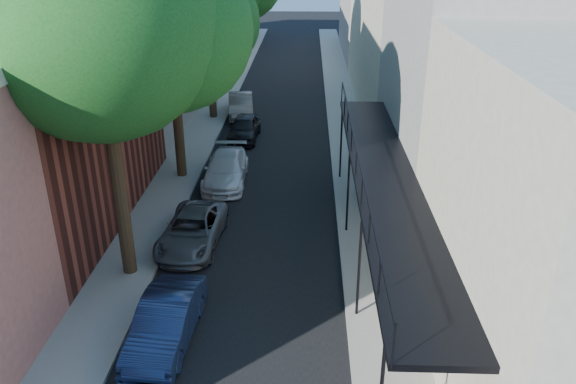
# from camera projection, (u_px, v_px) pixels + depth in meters

# --- Properties ---
(road_surface) EXTENTS (6.00, 64.00, 0.01)m
(road_surface) POSITION_uv_depth(u_px,v_px,m) (280.00, 105.00, 36.15)
(road_surface) COLOR black
(road_surface) RESTS_ON ground
(sidewalk_left) EXTENTS (2.00, 64.00, 0.12)m
(sidewalk_left) POSITION_uv_depth(u_px,v_px,m) (218.00, 104.00, 36.26)
(sidewalk_left) COLOR gray
(sidewalk_left) RESTS_ON ground
(sidewalk_right) EXTENTS (2.00, 64.00, 0.12)m
(sidewalk_right) POSITION_uv_depth(u_px,v_px,m) (342.00, 105.00, 36.00)
(sidewalk_right) COLOR gray
(sidewalk_right) RESTS_ON ground
(buildings_left) EXTENTS (10.10, 59.10, 12.00)m
(buildings_left) POSITION_uv_depth(u_px,v_px,m) (122.00, 28.00, 33.29)
(buildings_left) COLOR #D37B6C
(buildings_left) RESTS_ON ground
(buildings_right) EXTENTS (9.80, 55.00, 10.00)m
(buildings_right) POSITION_uv_depth(u_px,v_px,m) (429.00, 37.00, 33.55)
(buildings_right) COLOR beige
(buildings_right) RESTS_ON ground
(oak_near) EXTENTS (7.48, 6.80, 11.42)m
(oak_near) POSITION_uv_depth(u_px,v_px,m) (116.00, 20.00, 15.05)
(oak_near) COLOR #312213
(oak_near) RESTS_ON ground
(oak_mid) EXTENTS (6.60, 6.00, 10.20)m
(oak_mid) POSITION_uv_depth(u_px,v_px,m) (179.00, 14.00, 22.64)
(oak_mid) COLOR #312213
(oak_mid) RESTS_ON ground
(parked_car_b) EXTENTS (1.56, 3.92, 1.27)m
(parked_car_b) POSITION_uv_depth(u_px,v_px,m) (166.00, 322.00, 14.80)
(parked_car_b) COLOR #162446
(parked_car_b) RESTS_ON ground
(parked_car_c) EXTENTS (2.15, 4.27, 1.16)m
(parked_car_c) POSITION_uv_depth(u_px,v_px,m) (193.00, 230.00, 19.56)
(parked_car_c) COLOR #57595F
(parked_car_c) RESTS_ON ground
(parked_car_d) EXTENTS (1.84, 4.37, 1.26)m
(parked_car_d) POSITION_uv_depth(u_px,v_px,m) (226.00, 169.00, 24.54)
(parked_car_d) COLOR silver
(parked_car_d) RESTS_ON ground
(parked_car_e) EXTENTS (1.65, 3.75, 1.26)m
(parked_car_e) POSITION_uv_depth(u_px,v_px,m) (244.00, 128.00, 29.85)
(parked_car_e) COLOR black
(parked_car_e) RESTS_ON ground
(parked_car_f) EXTENTS (1.90, 4.18, 1.33)m
(parked_car_f) POSITION_uv_depth(u_px,v_px,m) (241.00, 105.00, 33.75)
(parked_car_f) COLOR slate
(parked_car_f) RESTS_ON ground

